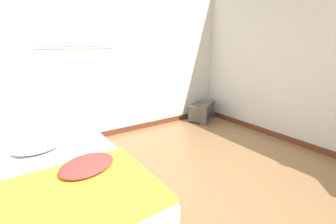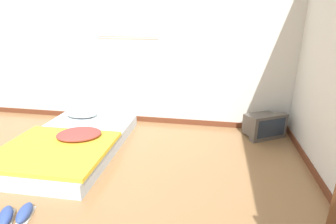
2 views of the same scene
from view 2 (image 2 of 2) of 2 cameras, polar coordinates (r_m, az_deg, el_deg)
name	(u,v)px [view 2 (image 2 of 2)]	position (r m, az deg, el deg)	size (l,w,h in m)	color
ground_plane	(9,219)	(2.91, -31.28, -19.29)	(20.00, 20.00, 0.00)	#997047
wall_back	(110,45)	(4.54, -12.51, 14.02)	(8.25, 0.08, 2.60)	silver
mattress_bed	(70,142)	(3.82, -20.53, -6.18)	(1.34, 2.05, 0.32)	silver
crt_tv	(264,125)	(4.22, 20.11, -2.72)	(0.64, 0.59, 0.38)	#56514C
sneaker_pair	(15,215)	(2.84, -30.29, -18.76)	(0.34, 0.34, 0.10)	silver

